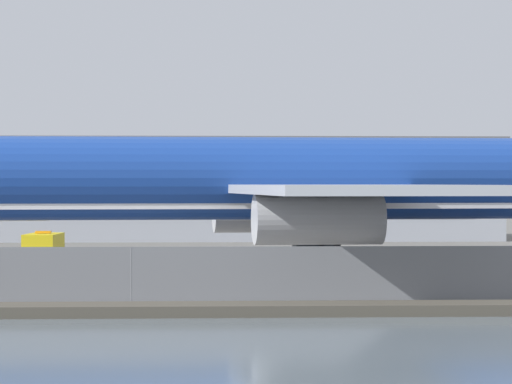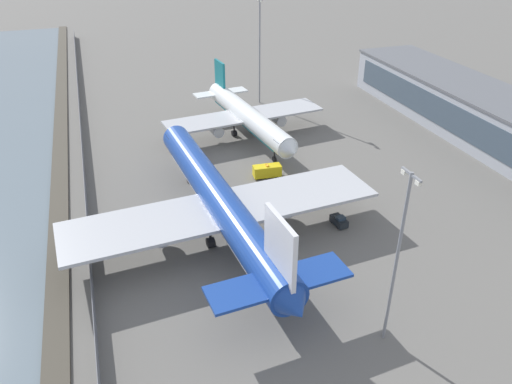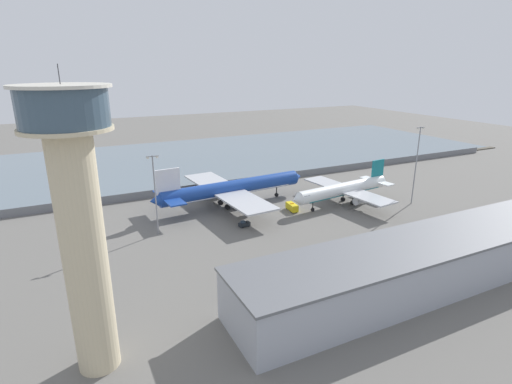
{
  "view_description": "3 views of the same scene",
  "coord_description": "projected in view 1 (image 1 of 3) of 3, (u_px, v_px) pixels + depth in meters",
  "views": [
    {
      "loc": [
        1.76,
        -85.25,
        5.74
      ],
      "look_at": [
        7.01,
        5.21,
        5.18
      ],
      "focal_mm": 105.0,
      "sensor_mm": 36.0,
      "label": 1
    },
    {
      "loc": [
        71.17,
        -11.6,
        44.09
      ],
      "look_at": [
        5.36,
        10.29,
        4.38
      ],
      "focal_mm": 35.0,
      "sensor_mm": 36.0,
      "label": 2
    },
    {
      "loc": [
        56.07,
        118.1,
        44.09
      ],
      "look_at": [
        1.21,
        6.89,
        4.56
      ],
      "focal_mm": 28.0,
      "sensor_mm": 36.0,
      "label": 3
    }
  ],
  "objects": [
    {
      "name": "baggage_tug",
      "position": [
        317.0,
        251.0,
        107.6
      ],
      "size": [
        3.35,
        1.93,
        1.8
      ],
      "color": "#1E2328",
      "rests_on": "ground"
    },
    {
      "name": "perimeter_fence",
      "position": [
        131.0,
        277.0,
        69.05
      ],
      "size": [
        280.0,
        0.1,
        2.78
      ],
      "color": "slate",
      "rests_on": "ground"
    },
    {
      "name": "ground_plane",
      "position": [
        138.0,
        284.0,
        85.04
      ],
      "size": [
        500.0,
        500.0,
        0.0
      ],
      "primitive_type": "plane",
      "color": "#66635E"
    },
    {
      "name": "terminal_building",
      "position": [
        75.0,
        189.0,
        151.31
      ],
      "size": [
        85.5,
        16.49,
        10.27
      ],
      "color": "#9EA3AD",
      "rests_on": "ground"
    },
    {
      "name": "cargo_jet_blue",
      "position": [
        287.0,
        182.0,
        88.99
      ],
      "size": [
        55.03,
        47.7,
        15.18
      ],
      "color": "#193D93",
      "rests_on": "ground"
    },
    {
      "name": "ops_van",
      "position": [
        44.0,
        249.0,
        101.26
      ],
      "size": [
        2.51,
        5.35,
        2.48
      ],
      "color": "yellow",
      "rests_on": "ground"
    },
    {
      "name": "shoreline_seawall",
      "position": [
        129.0,
        310.0,
        64.57
      ],
      "size": [
        320.0,
        3.0,
        0.5
      ],
      "color": "#474238",
      "rests_on": "ground"
    }
  ]
}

